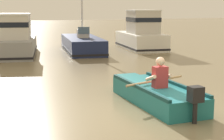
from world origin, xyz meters
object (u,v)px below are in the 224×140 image
(rowboat_with_person, at_px, (155,93))
(moored_boat_grey, at_px, (16,40))
(moored_boat_navy, at_px, (82,45))
(moored_boat_white, at_px, (141,35))

(rowboat_with_person, xyz_separation_m, moored_boat_grey, (-1.75, 10.72, 0.51))
(rowboat_with_person, distance_m, moored_boat_grey, 10.87)
(moored_boat_navy, bearing_deg, moored_boat_white, -2.80)
(moored_boat_grey, bearing_deg, moored_boat_white, -0.59)
(rowboat_with_person, height_order, moored_boat_grey, moored_boat_grey)
(moored_boat_grey, height_order, moored_boat_navy, moored_boat_navy)
(rowboat_with_person, distance_m, moored_boat_white, 11.90)
(moored_boat_white, bearing_deg, rowboat_with_person, -116.41)
(moored_boat_navy, xyz_separation_m, moored_boat_white, (3.54, -0.17, 0.44))
(rowboat_with_person, xyz_separation_m, moored_boat_navy, (1.75, 10.82, 0.13))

